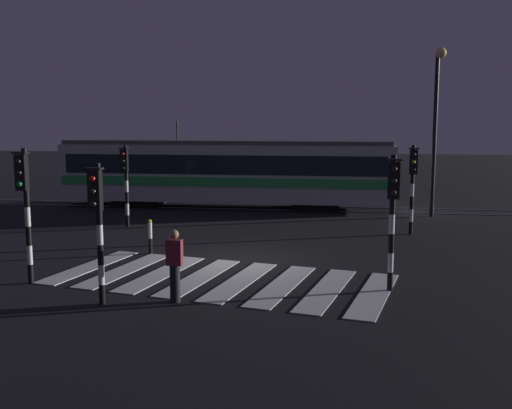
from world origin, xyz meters
TOP-DOWN VIEW (x-y plane):
  - ground_plane at (0.00, 0.00)m, footprint 120.00×120.00m
  - rail_near at (0.00, 10.22)m, footprint 80.00×0.12m
  - rail_far at (0.00, 11.65)m, footprint 80.00×0.12m
  - crosswalk_zebra at (-0.00, -2.27)m, footprint 9.46×5.72m
  - traffic_light_corner_far_right at (5.66, 4.99)m, footprint 0.36×0.42m
  - traffic_light_corner_near_right at (4.39, -2.77)m, footprint 0.36×0.42m
  - traffic_light_corner_far_left at (-5.32, 4.91)m, footprint 0.36×0.42m
  - traffic_light_kerb_mid_left at (-2.22, -4.87)m, footprint 0.36×0.42m
  - traffic_light_corner_near_left at (-4.77, -3.46)m, footprint 0.36×0.42m
  - street_lamp_trackside_right at (6.98, 9.19)m, footprint 0.44×1.21m
  - tram at (-2.54, 10.93)m, footprint 16.18×2.58m
  - pedestrian_waiting_at_kerb at (-0.61, -4.36)m, footprint 0.36×0.24m
  - bollard_island_edge at (-2.82, 0.40)m, footprint 0.12×0.12m

SIDE VIEW (x-z plane):
  - ground_plane at x=0.00m, z-range 0.00..0.00m
  - crosswalk_zebra at x=0.00m, z-range 0.00..0.02m
  - rail_near at x=0.00m, z-range 0.00..0.03m
  - rail_far at x=0.00m, z-range 0.00..0.03m
  - bollard_island_edge at x=-2.82m, z-range 0.00..1.11m
  - pedestrian_waiting_at_kerb at x=-0.61m, z-range 0.02..1.73m
  - tram at x=-2.54m, z-range -0.33..3.82m
  - traffic_light_corner_far_left at x=-5.32m, z-range 0.52..3.75m
  - traffic_light_kerb_mid_left at x=-2.22m, z-range 0.52..3.77m
  - traffic_light_corner_far_right at x=5.66m, z-range 0.53..3.83m
  - traffic_light_corner_near_right at x=4.39m, z-range 0.54..3.92m
  - traffic_light_corner_near_left at x=-4.77m, z-range 0.56..4.06m
  - street_lamp_trackside_right at x=6.98m, z-range 0.96..8.12m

